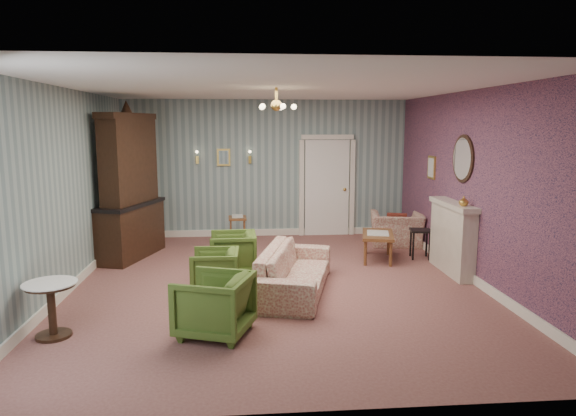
{
  "coord_description": "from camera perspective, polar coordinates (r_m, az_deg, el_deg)",
  "views": [
    {
      "loc": [
        -0.46,
        -7.45,
        2.38
      ],
      "look_at": [
        0.2,
        0.4,
        1.1
      ],
      "focal_mm": 32.09,
      "sensor_mm": 36.0,
      "label": 1
    }
  ],
  "objects": [
    {
      "name": "floor",
      "position": [
        7.83,
        -1.22,
        -8.46
      ],
      "size": [
        7.0,
        7.0,
        0.0
      ],
      "primitive_type": "plane",
      "color": "#85554D",
      "rests_on": "ground"
    },
    {
      "name": "ceiling",
      "position": [
        7.48,
        -1.3,
        13.21
      ],
      "size": [
        7.0,
        7.0,
        0.0
      ],
      "primitive_type": "plane",
      "rotation": [
        3.14,
        0.0,
        0.0
      ],
      "color": "white",
      "rests_on": "ground"
    },
    {
      "name": "wall_back",
      "position": [
        11.0,
        -2.41,
        4.37
      ],
      "size": [
        6.0,
        0.0,
        6.0
      ],
      "primitive_type": "plane",
      "rotation": [
        1.57,
        0.0,
        0.0
      ],
      "color": "slate",
      "rests_on": "ground"
    },
    {
      "name": "wall_front",
      "position": [
        4.08,
        1.82,
        -3.94
      ],
      "size": [
        6.0,
        0.0,
        6.0
      ],
      "primitive_type": "plane",
      "rotation": [
        -1.57,
        0.0,
        0.0
      ],
      "color": "slate",
      "rests_on": "ground"
    },
    {
      "name": "wall_left",
      "position": [
        7.93,
        -23.47,
        1.72
      ],
      "size": [
        0.0,
        7.0,
        7.0
      ],
      "primitive_type": "plane",
      "rotation": [
        1.57,
        0.0,
        1.57
      ],
      "color": "slate",
      "rests_on": "ground"
    },
    {
      "name": "wall_right",
      "position": [
        8.27,
        19.98,
        2.21
      ],
      "size": [
        0.0,
        7.0,
        7.0
      ],
      "primitive_type": "plane",
      "rotation": [
        1.57,
        0.0,
        -1.57
      ],
      "color": "slate",
      "rests_on": "ground"
    },
    {
      "name": "wall_right_floral",
      "position": [
        8.26,
        19.89,
        2.21
      ],
      "size": [
        0.0,
        7.0,
        7.0
      ],
      "primitive_type": "plane",
      "rotation": [
        1.57,
        0.0,
        -1.57
      ],
      "color": "#AA5561",
      "rests_on": "ground"
    },
    {
      "name": "door",
      "position": [
        11.13,
        4.32,
        2.49
      ],
      "size": [
        1.12,
        0.12,
        2.16
      ],
      "primitive_type": null,
      "color": "white",
      "rests_on": "floor"
    },
    {
      "name": "olive_chair_a",
      "position": [
        5.99,
        -8.18,
        -10.25
      ],
      "size": [
        0.93,
        0.96,
        0.79
      ],
      "primitive_type": "imported",
      "rotation": [
        0.0,
        0.0,
        -1.9
      ],
      "color": "#446122",
      "rests_on": "floor"
    },
    {
      "name": "olive_chair_b",
      "position": [
        7.51,
        -8.1,
        -6.64
      ],
      "size": [
        0.63,
        0.67,
        0.68
      ],
      "primitive_type": "imported",
      "rotation": [
        0.0,
        0.0,
        -1.59
      ],
      "color": "#446122",
      "rests_on": "floor"
    },
    {
      "name": "olive_chair_c",
      "position": [
        8.37,
        -6.13,
        -4.72
      ],
      "size": [
        0.69,
        0.74,
        0.74
      ],
      "primitive_type": "imported",
      "rotation": [
        0.0,
        0.0,
        -1.54
      ],
      "color": "#446122",
      "rests_on": "floor"
    },
    {
      "name": "sofa_chintz",
      "position": [
        7.42,
        0.72,
        -6.06
      ],
      "size": [
        1.15,
        2.26,
        0.85
      ],
      "primitive_type": "imported",
      "rotation": [
        0.0,
        0.0,
        1.32
      ],
      "color": "#96443C",
      "rests_on": "floor"
    },
    {
      "name": "wingback_chair",
      "position": [
        10.44,
        11.98,
        -1.7
      ],
      "size": [
        1.11,
        0.84,
        0.88
      ],
      "primitive_type": "imported",
      "rotation": [
        0.0,
        0.0,
        2.94
      ],
      "color": "#96443C",
      "rests_on": "floor"
    },
    {
      "name": "dresser",
      "position": [
        9.58,
        -17.22,
        2.76
      ],
      "size": [
        1.03,
        1.74,
        2.74
      ],
      "primitive_type": null,
      "rotation": [
        0.0,
        0.0,
        -0.3
      ],
      "color": "black",
      "rests_on": "floor"
    },
    {
      "name": "fireplace",
      "position": [
        8.71,
        17.74,
        -3.14
      ],
      "size": [
        0.3,
        1.4,
        1.16
      ],
      "primitive_type": null,
      "color": "beige",
      "rests_on": "floor"
    },
    {
      "name": "mantel_vase",
      "position": [
        8.23,
        18.89,
        0.72
      ],
      "size": [
        0.15,
        0.15,
        0.15
      ],
      "primitive_type": "imported",
      "color": "gold",
      "rests_on": "fireplace"
    },
    {
      "name": "oval_mirror",
      "position": [
        8.58,
        18.77,
        5.2
      ],
      "size": [
        0.04,
        0.76,
        0.84
      ],
      "primitive_type": null,
      "color": "white",
      "rests_on": "wall_right"
    },
    {
      "name": "framed_print",
      "position": [
        9.85,
        15.63,
        4.35
      ],
      "size": [
        0.04,
        0.34,
        0.42
      ],
      "primitive_type": null,
      "color": "gold",
      "rests_on": "wall_right"
    },
    {
      "name": "coffee_table",
      "position": [
        9.28,
        9.88,
        -4.23
      ],
      "size": [
        0.73,
        1.05,
        0.49
      ],
      "primitive_type": null,
      "rotation": [
        0.0,
        0.0,
        -0.23
      ],
      "color": "brown",
      "rests_on": "floor"
    },
    {
      "name": "side_table_black",
      "position": [
        9.52,
        14.42,
        -3.89
      ],
      "size": [
        0.41,
        0.41,
        0.53
      ],
      "primitive_type": null,
      "rotation": [
        0.0,
        0.0,
        -0.16
      ],
      "color": "black",
      "rests_on": "floor"
    },
    {
      "name": "pedestal_table",
      "position": [
        6.47,
        -24.7,
        -10.19
      ],
      "size": [
        0.61,
        0.61,
        0.64
      ],
      "primitive_type": null,
      "rotation": [
        0.0,
        0.0,
        -0.03
      ],
      "color": "black",
      "rests_on": "floor"
    },
    {
      "name": "nesting_table",
      "position": [
        10.47,
        -5.61,
        -2.32
      ],
      "size": [
        0.37,
        0.46,
        0.59
      ],
      "primitive_type": null,
      "rotation": [
        0.0,
        0.0,
        0.04
      ],
      "color": "brown",
      "rests_on": "floor"
    },
    {
      "name": "gilt_mirror_back",
      "position": [
        10.94,
        -7.14,
        5.59
      ],
      "size": [
        0.28,
        0.06,
        0.36
      ],
      "primitive_type": null,
      "color": "gold",
      "rests_on": "wall_back"
    },
    {
      "name": "sconce_left",
      "position": [
        10.96,
        -10.03,
        5.53
      ],
      "size": [
        0.16,
        0.12,
        0.3
      ],
      "primitive_type": null,
      "color": "gold",
      "rests_on": "wall_back"
    },
    {
      "name": "sconce_right",
      "position": [
        10.91,
        -4.25,
        5.63
      ],
      "size": [
        0.16,
        0.12,
        0.3
      ],
      "primitive_type": null,
      "color": "gold",
      "rests_on": "wall_back"
    },
    {
      "name": "chandelier",
      "position": [
        7.47,
        -1.29,
        11.14
      ],
      "size": [
        0.56,
        0.56,
        0.36
      ],
      "primitive_type": null,
      "color": "gold",
      "rests_on": "ceiling"
    },
    {
      "name": "burgundy_cushion",
      "position": [
        10.28,
        11.96,
        -1.63
      ],
      "size": [
        0.41,
        0.28,
        0.39
      ],
      "primitive_type": "cube",
      "rotation": [
        0.17,
        0.0,
        -0.35
      ],
      "color": "maroon",
      "rests_on": "wingback_chair"
    }
  ]
}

